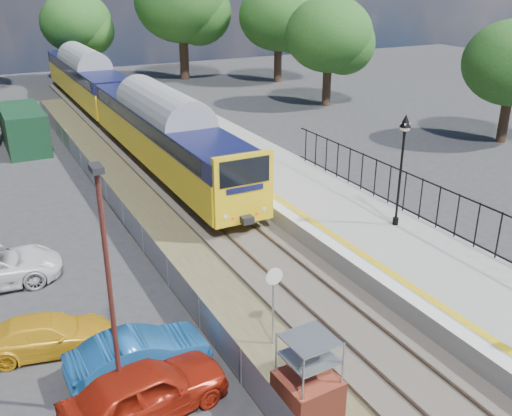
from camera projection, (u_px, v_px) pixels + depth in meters
ground at (386, 361)px, 16.61m from camera, size 120.00×120.00×0.00m
track_bed at (231, 236)px, 24.32m from camera, size 5.90×80.00×0.29m
platform at (344, 222)px, 24.80m from camera, size 5.00×70.00×0.90m
platform_edge at (304, 221)px, 23.75m from camera, size 0.90×70.00×0.01m
victorian_lamp_north at (403, 145)px, 22.16m from camera, size 0.44×0.44×4.60m
palisade_fence at (494, 232)px, 20.53m from camera, size 0.12×26.00×2.00m
wire_fence at (129, 222)px, 24.46m from camera, size 0.06×52.00×1.20m
tree_line at (91, 22)px, 49.19m from camera, size 56.80×43.80×11.88m
train at (116, 98)px, 40.14m from camera, size 2.82×40.83×3.51m
brick_plinth at (308, 377)px, 14.31m from camera, size 1.47×1.47×2.26m
speed_sign at (274, 294)px, 16.60m from camera, size 0.54×0.11×2.68m
carpark_lamp at (109, 283)px, 13.17m from camera, size 0.25×0.50×6.70m
car_red at (146, 391)px, 14.33m from camera, size 4.55×2.42×1.47m
car_blue at (138, 354)px, 15.84m from camera, size 4.00×1.55×1.30m
car_yellow at (47, 335)px, 16.86m from camera, size 4.12×2.32×1.13m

